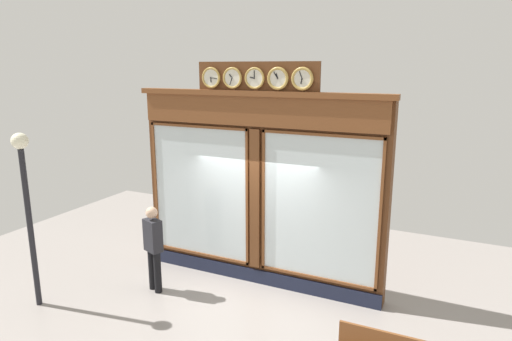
% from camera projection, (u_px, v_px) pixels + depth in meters
% --- Properties ---
extents(shop_facade, '(5.07, 0.42, 4.32)m').
position_uv_depth(shop_facade, '(259.00, 187.00, 8.67)').
color(shop_facade, '#5B3319').
rests_on(shop_facade, ground_plane).
extents(pedestrian, '(0.41, 0.33, 1.69)m').
position_uv_depth(pedestrian, '(153.00, 245.00, 8.45)').
color(pedestrian, black).
rests_on(pedestrian, ground_plane).
extents(street_lamp, '(0.28, 0.28, 3.16)m').
position_uv_depth(street_lamp, '(26.00, 192.00, 7.67)').
color(street_lamp, black).
rests_on(street_lamp, ground_plane).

